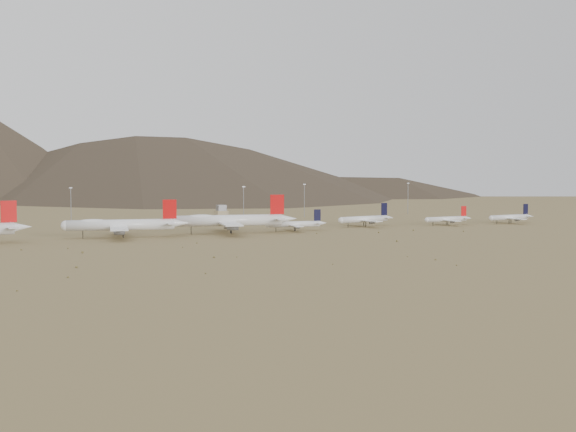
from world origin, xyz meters
name	(u,v)px	position (x,y,z in m)	size (l,w,h in m)	color
ground	(248,238)	(0.00, 0.00, 0.00)	(3000.00, 3000.00, 0.00)	#9F8652
mountain_ridge	(24,93)	(0.00, 900.00, 150.00)	(4400.00, 1000.00, 300.00)	#4A3D2C
widebody_centre	(121,225)	(-63.65, 30.78, 7.28)	(69.94, 54.99, 21.10)	white
widebody_east	(229,220)	(0.69, 29.54, 7.86)	(75.65, 59.41, 22.79)	white
narrowbody_a	(295,224)	(43.78, 28.18, 4.25)	(39.48, 28.75, 13.10)	white
narrowbody_b	(365,219)	(100.61, 39.52, 4.89)	(45.47, 33.09, 15.08)	white
narrowbody_c	(447,219)	(156.56, 25.57, 4.08)	(38.06, 27.15, 12.56)	white
narrowbody_d	(510,217)	(205.37, 19.33, 4.28)	(39.97, 28.73, 13.18)	white
control_tower	(221,214)	(30.00, 120.00, 5.32)	(8.00, 8.00, 12.00)	tan
mast_west	(71,204)	(-72.85, 130.64, 14.20)	(2.00, 0.60, 25.70)	gray
mast_centre	(244,203)	(39.68, 101.77, 14.20)	(2.00, 0.60, 25.70)	gray
mast_east	(304,199)	(105.60, 138.52, 14.20)	(2.00, 0.60, 25.70)	gray
mast_far_east	(408,197)	(197.38, 132.96, 14.20)	(2.00, 0.60, 25.70)	gray
desert_scrub	(262,251)	(-21.38, -68.41, 0.34)	(432.31, 166.93, 0.87)	brown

